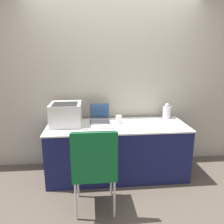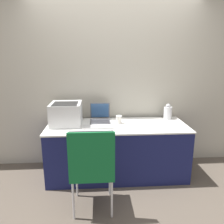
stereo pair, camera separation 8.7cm
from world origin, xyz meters
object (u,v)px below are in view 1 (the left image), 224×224
coffee_cup (119,119)px  metal_pitcher (167,112)px  external_keyboard (98,127)px  printer (66,113)px  chair (94,163)px  laptop_left (100,118)px

coffee_cup → metal_pitcher: (0.77, 0.18, 0.05)m
external_keyboard → metal_pitcher: (1.06, 0.35, 0.09)m
external_keyboard → coffee_cup: size_ratio=3.66×
printer → chair: 1.02m
printer → coffee_cup: printer is taller
laptop_left → metal_pitcher: (1.03, 0.06, 0.05)m
printer → metal_pitcher: (1.51, 0.19, -0.06)m
laptop_left → chair: laptop_left is taller
laptop_left → external_keyboard: (-0.03, -0.29, -0.05)m
external_keyboard → chair: size_ratio=0.42×
chair → laptop_left: bearing=84.4°
chair → metal_pitcher: bearing=43.7°
printer → external_keyboard: printer is taller
coffee_cup → laptop_left: bearing=155.2°
printer → chair: size_ratio=0.44×
coffee_cup → metal_pitcher: 0.79m
coffee_cup → metal_pitcher: bearing=13.3°
printer → external_keyboard: (0.44, -0.17, -0.16)m
laptop_left → chair: (-0.10, -1.02, -0.20)m
printer → laptop_left: bearing=15.1°
coffee_cup → printer: bearing=-179.6°
external_keyboard → chair: bearing=-95.5°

